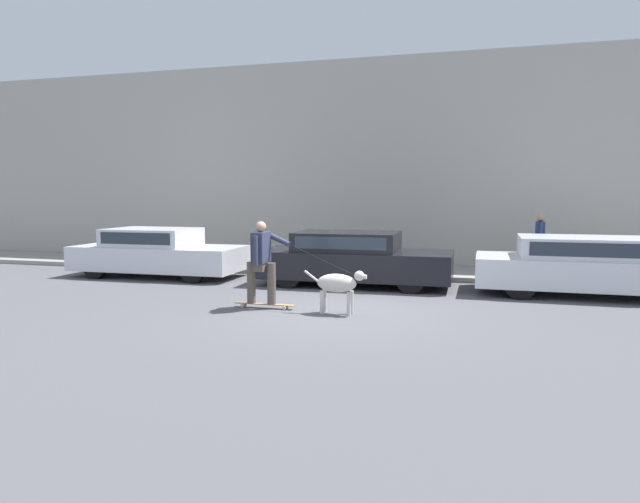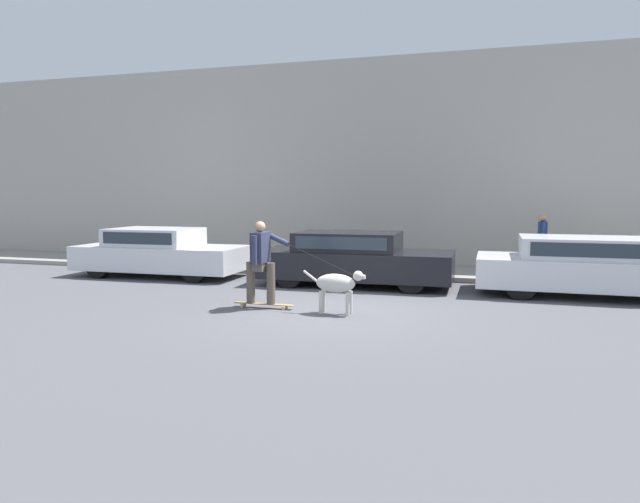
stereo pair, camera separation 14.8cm
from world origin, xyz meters
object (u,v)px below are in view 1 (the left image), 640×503
Objects in this scene: parked_car_0 at (157,253)px; skateboarder at (262,260)px; pedestrian_with_bag at (540,241)px; parked_car_2 at (589,267)px; parked_car_1 at (353,259)px; dog at (338,284)px.

skateboarder reaches higher than parked_car_0.
skateboarder is 7.34m from pedestrian_with_bag.
parked_car_2 is at bearing -0.87° from parked_car_0.
dog is at bearing -83.04° from parked_car_1.
pedestrian_with_bag is (-0.78, 2.09, 0.35)m from parked_car_2.
pedestrian_with_bag is (4.21, 2.09, 0.35)m from parked_car_1.
dog is 6.49m from pedestrian_with_bag.
parked_car_1 is at bearing -0.88° from parked_car_0.
parked_car_0 reaches higher than dog.
dog is 0.48× the size of skateboarder.
parked_car_1 is 3.24m from skateboarder.
parked_car_2 is at bearing 26.71° from skateboarder.
parked_car_1 is 3.21m from dog.
parked_car_0 is 2.86× the size of pedestrian_with_bag.
parked_car_1 is 1.85× the size of skateboarder.
dog is at bearing -4.86° from skateboarder.
pedestrian_with_bag reaches higher than parked_car_1.
parked_car_0 is 0.94× the size of parked_car_2.
parked_car_1 reaches higher than parked_car_2.
pedestrian_with_bag is at bearing 25.35° from parked_car_1.
parked_car_2 is at bearing 37.71° from dog.
pedestrian_with_bag is (5.23, 5.15, 0.05)m from skateboarder.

